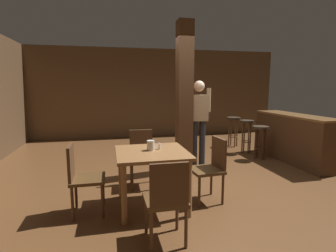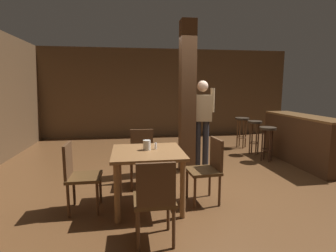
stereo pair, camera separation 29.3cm
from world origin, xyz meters
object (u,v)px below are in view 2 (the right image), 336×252
Objects in this scene: chair_south at (155,198)px; bar_stool_near at (267,136)px; chair_north at (142,154)px; napkin_cup at (147,145)px; salt_shaker at (156,146)px; chair_east at (208,167)px; bar_stool_far at (242,125)px; bar_counter at (299,139)px; bar_stool_mid at (255,130)px; dining_table at (148,161)px; standing_person at (202,118)px; chair_west at (78,173)px.

chair_south is 1.19× the size of bar_stool_near.
chair_north reaches higher than napkin_cup.
chair_north is 0.82m from salt_shaker.
chair_south is (-0.84, -0.91, 0.00)m from chair_east.
bar_stool_near is at bearing 33.27° from salt_shaker.
bar_stool_near is 0.94× the size of bar_stool_far.
bar_stool_far reaches higher than bar_stool_near.
bar_counter is 2.66× the size of bar_stool_mid.
chair_north is 1.12× the size of bar_stool_far.
napkin_cup is 0.18× the size of bar_stool_near.
salt_shaker reaches higher than dining_table.
dining_table is 3.26m from bar_stool_near.
chair_north is 1.00× the size of chair_south.
bar_stool_near is (2.72, 2.69, 0.05)m from chair_south.
bar_stool_near is at bearing 11.02° from standing_person.
bar_stool_near is at bearing 32.52° from napkin_cup.
bar_stool_near is at bearing 153.11° from bar_counter.
chair_east is at bearing -121.36° from bar_stool_far.
dining_table is 0.85m from chair_east.
bar_stool_mid is at bearing 33.60° from chair_west.
chair_west is (-1.74, -0.02, 0.00)m from chair_east.
chair_west is (-0.90, -0.01, -0.13)m from dining_table.
bar_stool_far reaches higher than dining_table.
bar_counter reaches higher than chair_south.
standing_person is (1.17, 1.43, 0.17)m from napkin_cup.
bar_stool_mid is at bearing 41.55° from salt_shaker.
chair_west is 1.19× the size of bar_stool_near.
chair_east is 0.91m from napkin_cup.
chair_south is (0.03, -1.73, 0.00)m from chair_north.
napkin_cup is at bearing 4.12° from chair_west.
bar_counter is at bearing 31.70° from chair_east.
chair_north and chair_south have the same top height.
chair_south is at bearing -89.86° from dining_table.
bar_stool_mid is (3.62, 2.41, 0.08)m from chair_west.
dining_table is 1.04× the size of chair_south.
chair_north and chair_east have the same top height.
napkin_cup is at bearing -88.03° from chair_north.
napkin_cup reaches higher than bar_stool_near.
chair_north is 0.84m from napkin_cup.
bar_stool_near is (1.55, 0.30, -0.44)m from standing_person.
chair_south is 0.42× the size of bar_counter.
bar_stool_mid is (1.89, 2.39, 0.08)m from chair_east.
bar_stool_far is (-0.01, 0.69, 0.01)m from bar_stool_mid.
dining_table reaches higher than bar_stool_near.
bar_counter reaches higher than dining_table.
chair_north is 6.71× the size of napkin_cup.
salt_shaker reaches higher than bar_stool_near.
bar_stool_far is at bearing 45.91° from standing_person.
dining_table is at bearing 90.14° from chair_south.
bar_stool_far is at bearing 40.62° from chair_west.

